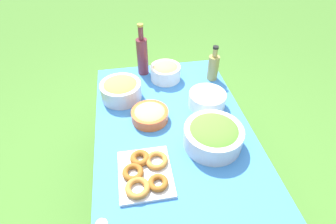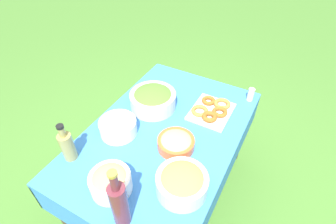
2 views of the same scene
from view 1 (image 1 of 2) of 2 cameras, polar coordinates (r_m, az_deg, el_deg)
ground_plane at (r=2.11m, az=0.78°, el=-16.96°), size 14.00×14.00×0.00m
picnic_table at (r=1.61m, az=0.98°, el=-5.33°), size 1.36×0.89×0.72m
salad_bowl at (r=1.41m, az=9.82°, el=-4.93°), size 0.31×0.31×0.13m
pasta_bowl at (r=1.56m, az=-3.99°, el=-0.49°), size 0.22×0.22×0.08m
donut_platter at (r=1.31m, az=-5.04°, el=-12.97°), size 0.30×0.27×0.05m
plate_stack at (r=1.66m, az=8.51°, el=2.65°), size 0.23×0.23×0.10m
olive_oil_bottle at (r=1.89m, az=9.83°, el=9.73°), size 0.08×0.08×0.25m
wine_bottle at (r=1.91m, az=-5.61°, el=12.26°), size 0.08×0.08×0.37m
bread_bowl at (r=1.88m, az=-0.55°, el=8.87°), size 0.21×0.21×0.12m
olive_bowl at (r=1.73m, az=-10.21°, el=4.93°), size 0.26×0.26×0.13m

